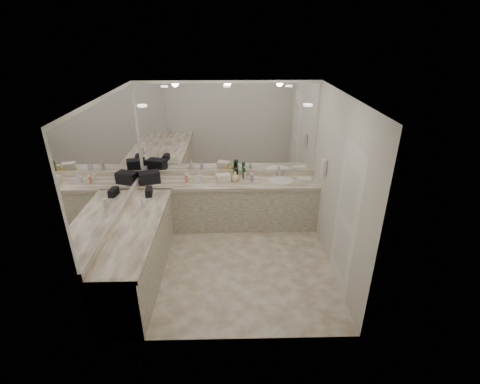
{
  "coord_description": "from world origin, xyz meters",
  "views": [
    {
      "loc": [
        0.07,
        -4.52,
        3.39
      ],
      "look_at": [
        0.19,
        0.4,
        1.06
      ],
      "focal_mm": 26.0,
      "sensor_mm": 36.0,
      "label": 1
    }
  ],
  "objects_px": {
    "cream_cosmetic_case": "(223,178)",
    "soap_bottle_b": "(199,177)",
    "wall_phone": "(324,167)",
    "black_toiletry_bag": "(150,177)",
    "soap_bottle_a": "(188,177)",
    "sink": "(281,181)",
    "soap_bottle_c": "(235,176)",
    "hand_towel": "(305,179)"
  },
  "relations": [
    {
      "from": "soap_bottle_b",
      "to": "soap_bottle_c",
      "type": "bearing_deg",
      "value": -1.99
    },
    {
      "from": "wall_phone",
      "to": "cream_cosmetic_case",
      "type": "xyz_separation_m",
      "value": [
        -1.65,
        0.46,
        -0.38
      ]
    },
    {
      "from": "wall_phone",
      "to": "cream_cosmetic_case",
      "type": "bearing_deg",
      "value": 164.28
    },
    {
      "from": "black_toiletry_bag",
      "to": "hand_towel",
      "type": "height_order",
      "value": "black_toiletry_bag"
    },
    {
      "from": "black_toiletry_bag",
      "to": "cream_cosmetic_case",
      "type": "height_order",
      "value": "black_toiletry_bag"
    },
    {
      "from": "cream_cosmetic_case",
      "to": "soap_bottle_a",
      "type": "bearing_deg",
      "value": 161.32
    },
    {
      "from": "hand_towel",
      "to": "soap_bottle_b",
      "type": "relative_size",
      "value": 1.37
    },
    {
      "from": "wall_phone",
      "to": "black_toiletry_bag",
      "type": "relative_size",
      "value": 0.68
    },
    {
      "from": "black_toiletry_bag",
      "to": "hand_towel",
      "type": "bearing_deg",
      "value": 0.83
    },
    {
      "from": "sink",
      "to": "hand_towel",
      "type": "bearing_deg",
      "value": 0.6
    },
    {
      "from": "sink",
      "to": "cream_cosmetic_case",
      "type": "height_order",
      "value": "cream_cosmetic_case"
    },
    {
      "from": "cream_cosmetic_case",
      "to": "soap_bottle_b",
      "type": "distance_m",
      "value": 0.43
    },
    {
      "from": "sink",
      "to": "soap_bottle_c",
      "type": "relative_size",
      "value": 2.34
    },
    {
      "from": "black_toiletry_bag",
      "to": "soap_bottle_c",
      "type": "bearing_deg",
      "value": 0.85
    },
    {
      "from": "sink",
      "to": "soap_bottle_b",
      "type": "xyz_separation_m",
      "value": [
        -1.47,
        0.01,
        0.09
      ]
    },
    {
      "from": "soap_bottle_c",
      "to": "hand_towel",
      "type": "bearing_deg",
      "value": 0.8
    },
    {
      "from": "hand_towel",
      "to": "soap_bottle_a",
      "type": "height_order",
      "value": "soap_bottle_a"
    },
    {
      "from": "sink",
      "to": "wall_phone",
      "type": "height_order",
      "value": "wall_phone"
    },
    {
      "from": "sink",
      "to": "wall_phone",
      "type": "relative_size",
      "value": 1.83
    },
    {
      "from": "wall_phone",
      "to": "soap_bottle_b",
      "type": "bearing_deg",
      "value": 166.23
    },
    {
      "from": "wall_phone",
      "to": "black_toiletry_bag",
      "type": "distance_m",
      "value": 3.0
    },
    {
      "from": "hand_towel",
      "to": "soap_bottle_b",
      "type": "bearing_deg",
      "value": 179.86
    },
    {
      "from": "cream_cosmetic_case",
      "to": "soap_bottle_c",
      "type": "relative_size",
      "value": 1.3
    },
    {
      "from": "wall_phone",
      "to": "black_toiletry_bag",
      "type": "xyz_separation_m",
      "value": [
        -2.95,
        0.46,
        -0.35
      ]
    },
    {
      "from": "black_toiletry_bag",
      "to": "soap_bottle_a",
      "type": "xyz_separation_m",
      "value": [
        0.67,
        0.03,
        -0.01
      ]
    },
    {
      "from": "wall_phone",
      "to": "soap_bottle_b",
      "type": "height_order",
      "value": "wall_phone"
    },
    {
      "from": "wall_phone",
      "to": "soap_bottle_c",
      "type": "distance_m",
      "value": 1.56
    },
    {
      "from": "wall_phone",
      "to": "hand_towel",
      "type": "bearing_deg",
      "value": 109.27
    },
    {
      "from": "sink",
      "to": "soap_bottle_a",
      "type": "relative_size",
      "value": 2.34
    },
    {
      "from": "sink",
      "to": "soap_bottle_b",
      "type": "bearing_deg",
      "value": 179.64
    },
    {
      "from": "wall_phone",
      "to": "cream_cosmetic_case",
      "type": "relative_size",
      "value": 0.98
    },
    {
      "from": "black_toiletry_bag",
      "to": "hand_towel",
      "type": "relative_size",
      "value": 1.48
    },
    {
      "from": "soap_bottle_a",
      "to": "soap_bottle_c",
      "type": "xyz_separation_m",
      "value": [
        0.84,
        -0.01,
        -0.0
      ]
    },
    {
      "from": "cream_cosmetic_case",
      "to": "soap_bottle_a",
      "type": "distance_m",
      "value": 0.63
    },
    {
      "from": "black_toiletry_bag",
      "to": "soap_bottle_a",
      "type": "bearing_deg",
      "value": 2.43
    },
    {
      "from": "cream_cosmetic_case",
      "to": "sink",
      "type": "bearing_deg",
      "value": -14.0
    },
    {
      "from": "wall_phone",
      "to": "hand_towel",
      "type": "distance_m",
      "value": 0.69
    },
    {
      "from": "hand_towel",
      "to": "soap_bottle_a",
      "type": "relative_size",
      "value": 1.27
    },
    {
      "from": "sink",
      "to": "cream_cosmetic_case",
      "type": "xyz_separation_m",
      "value": [
        -1.04,
        -0.04,
        0.08
      ]
    },
    {
      "from": "soap_bottle_a",
      "to": "soap_bottle_b",
      "type": "relative_size",
      "value": 1.08
    },
    {
      "from": "sink",
      "to": "soap_bottle_a",
      "type": "distance_m",
      "value": 1.67
    },
    {
      "from": "black_toiletry_bag",
      "to": "soap_bottle_c",
      "type": "distance_m",
      "value": 1.51
    }
  ]
}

